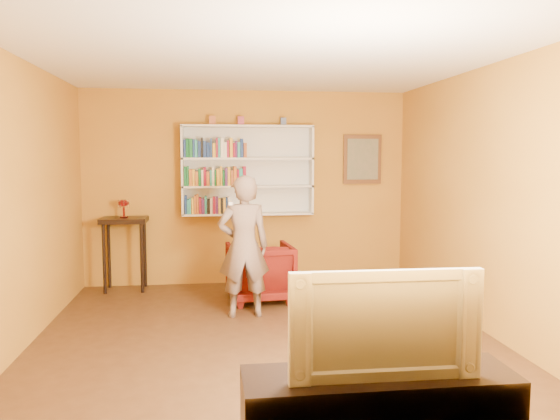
# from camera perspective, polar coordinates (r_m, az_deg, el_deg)

# --- Properties ---
(room_shell) EXTENTS (5.30, 5.80, 2.88)m
(room_shell) POSITION_cam_1_polar(r_m,az_deg,el_deg) (5.24, -1.55, -2.89)
(room_shell) COLOR #422915
(room_shell) RESTS_ON ground
(bookshelf) EXTENTS (1.80, 0.29, 1.23)m
(bookshelf) POSITION_cam_1_polar(r_m,az_deg,el_deg) (7.58, -3.42, 4.13)
(bookshelf) COLOR silver
(bookshelf) RESTS_ON room_shell
(books_row_lower) EXTENTS (0.61, 0.19, 0.26)m
(books_row_lower) POSITION_cam_1_polar(r_m,az_deg,el_deg) (7.49, -7.60, 0.48)
(books_row_lower) COLOR navy
(books_row_lower) RESTS_ON bookshelf
(books_row_middle) EXTENTS (0.83, 0.19, 0.27)m
(books_row_middle) POSITION_cam_1_polar(r_m,az_deg,el_deg) (7.46, -6.76, 3.44)
(books_row_middle) COLOR #166431
(books_row_middle) RESTS_ON bookshelf
(books_row_upper) EXTENTS (0.84, 0.19, 0.27)m
(books_row_upper) POSITION_cam_1_polar(r_m,az_deg,el_deg) (7.46, -6.80, 6.36)
(books_row_upper) COLOR navy
(books_row_upper) RESTS_ON bookshelf
(ornament_left) EXTENTS (0.09, 0.09, 0.12)m
(ornament_left) POSITION_cam_1_polar(r_m,az_deg,el_deg) (7.52, -7.09, 9.27)
(ornament_left) COLOR #B15A32
(ornament_left) RESTS_ON bookshelf
(ornament_centre) EXTENTS (0.08, 0.08, 0.12)m
(ornament_centre) POSITION_cam_1_polar(r_m,az_deg,el_deg) (7.53, -4.11, 9.28)
(ornament_centre) COLOR #AE3A51
(ornament_centre) RESTS_ON bookshelf
(ornament_right) EXTENTS (0.08, 0.08, 0.10)m
(ornament_right) POSITION_cam_1_polar(r_m,az_deg,el_deg) (7.59, 0.34, 9.22)
(ornament_right) COLOR slate
(ornament_right) RESTS_ON bookshelf
(framed_painting) EXTENTS (0.55, 0.05, 0.70)m
(framed_painting) POSITION_cam_1_polar(r_m,az_deg,el_deg) (7.92, 8.60, 5.27)
(framed_painting) COLOR #543018
(framed_painting) RESTS_ON room_shell
(console_table) EXTENTS (0.60, 0.46, 0.98)m
(console_table) POSITION_cam_1_polar(r_m,az_deg,el_deg) (7.55, -15.95, -2.05)
(console_table) COLOR black
(console_table) RESTS_ON ground
(ruby_lustre) EXTENTS (0.15, 0.15, 0.24)m
(ruby_lustre) POSITION_cam_1_polar(r_m,az_deg,el_deg) (7.52, -16.02, 0.54)
(ruby_lustre) COLOR maroon
(ruby_lustre) RESTS_ON console_table
(armchair) EXTENTS (0.83, 0.86, 0.72)m
(armchair) POSITION_cam_1_polar(r_m,az_deg,el_deg) (6.81, -2.10, -6.49)
(armchair) COLOR #4B0505
(armchair) RESTS_ON ground
(person) EXTENTS (0.60, 0.41, 1.58)m
(person) POSITION_cam_1_polar(r_m,az_deg,el_deg) (6.09, -3.82, -3.82)
(person) COLOR #745F55
(person) RESTS_ON ground
(game_remote) EXTENTS (0.04, 0.15, 0.04)m
(game_remote) POSITION_cam_1_polar(r_m,az_deg,el_deg) (5.67, -5.22, 0.73)
(game_remote) COLOR white
(game_remote) RESTS_ON person
(tv_cabinet) EXTENTS (1.56, 0.47, 0.56)m
(tv_cabinet) POSITION_cam_1_polar(r_m,az_deg,el_deg) (3.41, 10.26, -20.79)
(tv_cabinet) COLOR black
(tv_cabinet) RESTS_ON ground
(television) EXTENTS (1.08, 0.16, 0.62)m
(television) POSITION_cam_1_polar(r_m,az_deg,el_deg) (3.19, 10.44, -11.27)
(television) COLOR black
(television) RESTS_ON tv_cabinet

